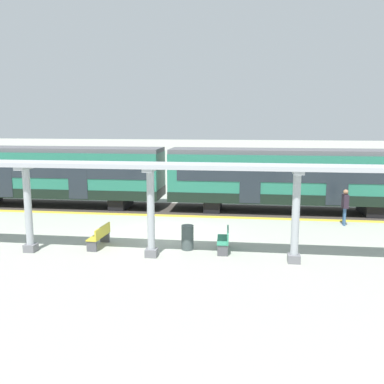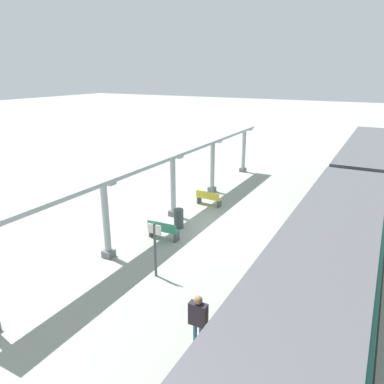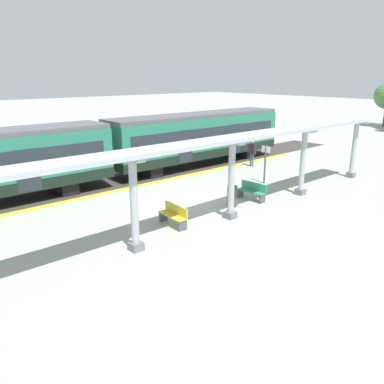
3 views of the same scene
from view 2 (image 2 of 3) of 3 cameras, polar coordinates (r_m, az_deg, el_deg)
ground_plane at (r=18.19m, az=5.71°, el=-5.79°), size 176.00×176.00×0.00m
tactile_edge_strip at (r=17.28m, az=16.59°, el=-7.86°), size 0.46×26.81×0.01m
trackbed at (r=17.08m, az=22.64°, el=-8.90°), size 3.20×38.81×0.01m
train_near_carriage at (r=24.28m, az=25.53°, el=3.26°), size 2.65×13.39×3.48m
train_far_carriage at (r=11.18m, az=20.13°, el=-12.87°), size 2.65×13.39×3.48m
canopy_pillar_nearest at (r=28.24m, az=8.14°, el=6.55°), size 1.10×0.44×3.37m
canopy_pillar_second at (r=23.23m, az=3.22°, el=4.14°), size 1.10×0.44×3.37m
canopy_pillar_third at (r=19.16m, az=-3.00°, el=1.02°), size 1.10×0.44×3.37m
canopy_pillar_fourth at (r=15.22m, az=-13.38°, el=-4.19°), size 1.10×0.44×3.37m
canopy_beam at (r=18.64m, az=-3.22°, el=6.05°), size 1.20×21.73×0.16m
bench_near_end at (r=16.94m, az=-4.58°, el=-6.00°), size 1.52×0.50×0.86m
bench_mid_platform at (r=21.06m, az=2.61°, el=-0.98°), size 1.52×0.52×0.86m
trash_bin at (r=18.08m, az=-2.11°, el=-4.17°), size 0.48×0.48×0.98m
platform_info_sign at (r=13.67m, az=-5.84°, el=-8.20°), size 0.56×0.10×2.20m
passenger_waiting_near_edge at (r=10.38m, az=0.96°, el=-19.07°), size 0.52×0.24×1.78m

